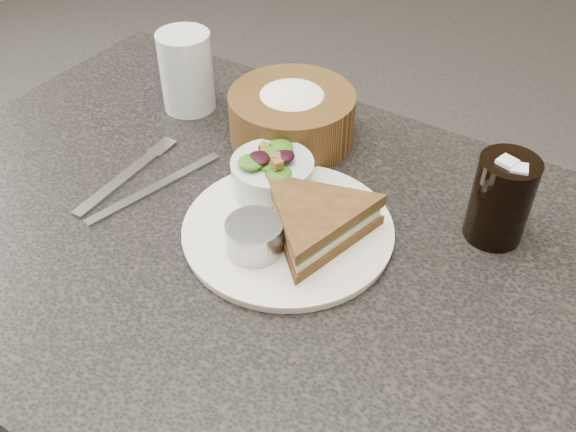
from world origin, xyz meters
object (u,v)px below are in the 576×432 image
(dinner_plate, at_px, (288,231))
(bread_basket, at_px, (292,109))
(cola_glass, at_px, (502,195))
(salad_bowl, at_px, (272,170))
(water_glass, at_px, (186,71))
(dining_table, at_px, (253,394))
(sandwich, at_px, (316,221))
(dressing_ramekin, at_px, (254,237))

(dinner_plate, bearing_deg, bread_basket, 121.27)
(dinner_plate, height_order, cola_glass, cola_glass)
(bread_basket, height_order, cola_glass, cola_glass)
(dinner_plate, bearing_deg, salad_bowl, 137.98)
(dinner_plate, xyz_separation_m, salad_bowl, (-0.06, 0.05, 0.04))
(dinner_plate, distance_m, bread_basket, 0.21)
(salad_bowl, xyz_separation_m, water_glass, (-0.24, 0.12, 0.02))
(dining_table, relative_size, sandwich, 5.60)
(sandwich, bearing_deg, water_glass, -162.51)
(dinner_plate, distance_m, salad_bowl, 0.09)
(dining_table, relative_size, bread_basket, 5.44)
(dinner_plate, relative_size, dressing_ramekin, 3.80)
(dressing_ramekin, bearing_deg, dining_table, 142.18)
(water_glass, bearing_deg, salad_bowl, -26.11)
(dinner_plate, distance_m, dressing_ramekin, 0.06)
(dining_table, relative_size, salad_bowl, 9.18)
(sandwich, distance_m, cola_glass, 0.23)
(water_glass, bearing_deg, bread_basket, 3.13)
(dressing_ramekin, bearing_deg, cola_glass, 40.46)
(salad_bowl, height_order, water_glass, water_glass)
(dining_table, distance_m, sandwich, 0.42)
(dressing_ramekin, xyz_separation_m, cola_glass, (0.23, 0.19, 0.03))
(dinner_plate, xyz_separation_m, bread_basket, (-0.11, 0.18, 0.05))
(dressing_ramekin, relative_size, bread_basket, 0.37)
(dining_table, height_order, bread_basket, bread_basket)
(salad_bowl, distance_m, dressing_ramekin, 0.12)
(salad_bowl, height_order, cola_glass, cola_glass)
(sandwich, bearing_deg, dressing_ramekin, -84.78)
(dining_table, distance_m, dinner_plate, 0.39)
(dinner_plate, distance_m, water_glass, 0.35)
(dining_table, distance_m, cola_glass, 0.54)
(dinner_plate, relative_size, cola_glass, 2.09)
(bread_basket, bearing_deg, dressing_ramekin, -67.51)
(water_glass, bearing_deg, cola_glass, -3.36)
(bread_basket, distance_m, cola_glass, 0.33)
(salad_bowl, relative_size, dressing_ramekin, 1.58)
(dressing_ramekin, relative_size, water_glass, 0.55)
(dinner_plate, bearing_deg, water_glass, 150.29)
(dining_table, bearing_deg, cola_glass, 30.77)
(cola_glass, bearing_deg, bread_basket, 172.92)
(sandwich, bearing_deg, dinner_plate, -127.45)
(dining_table, xyz_separation_m, bread_basket, (-0.05, 0.20, 0.43))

